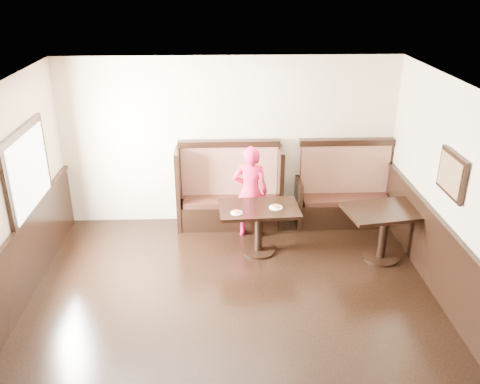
{
  "coord_description": "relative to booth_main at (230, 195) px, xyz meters",
  "views": [
    {
      "loc": [
        -0.13,
        -4.5,
        4.03
      ],
      "look_at": [
        0.14,
        2.35,
        1.0
      ],
      "focal_mm": 38.0,
      "sensor_mm": 36.0,
      "label": 1
    }
  ],
  "objects": [
    {
      "name": "pizza_plate_right",
      "position": [
        0.67,
        -1.0,
        0.24
      ],
      "size": [
        0.21,
        0.21,
        0.04
      ],
      "color": "white",
      "rests_on": "table_main"
    },
    {
      "name": "booth_neighbor",
      "position": [
        1.95,
        -0.0,
        -0.05
      ],
      "size": [
        1.65,
        0.72,
        1.45
      ],
      "color": "black",
      "rests_on": "ground"
    },
    {
      "name": "room_shell",
      "position": [
        -0.3,
        -3.01,
        0.14
      ],
      "size": [
        7.0,
        7.0,
        7.0
      ],
      "color": "beige",
      "rests_on": "ground"
    },
    {
      "name": "child",
      "position": [
        0.33,
        -0.43,
        0.24
      ],
      "size": [
        0.6,
        0.44,
        1.53
      ],
      "primitive_type": "imported",
      "rotation": [
        0.0,
        0.0,
        3.01
      ],
      "color": "#D01641",
      "rests_on": "ground"
    },
    {
      "name": "table_main",
      "position": [
        0.42,
        -0.97,
        0.05
      ],
      "size": [
        1.22,
        0.8,
        0.76
      ],
      "rotation": [
        0.0,
        0.0,
        0.05
      ],
      "color": "black",
      "rests_on": "ground"
    },
    {
      "name": "ground",
      "position": [
        0.0,
        -3.3,
        -0.53
      ],
      "size": [
        7.0,
        7.0,
        0.0
      ],
      "primitive_type": "plane",
      "color": "black",
      "rests_on": "ground"
    },
    {
      "name": "pizza_plate_left",
      "position": [
        0.08,
        -1.15,
        0.24
      ],
      "size": [
        0.18,
        0.18,
        0.03
      ],
      "color": "white",
      "rests_on": "table_main"
    },
    {
      "name": "table_neighbor",
      "position": [
        2.26,
        -1.24,
        0.08
      ],
      "size": [
        1.28,
        0.95,
        0.82
      ],
      "rotation": [
        0.0,
        0.0,
        0.17
      ],
      "color": "black",
      "rests_on": "ground"
    },
    {
      "name": "booth_main",
      "position": [
        0.0,
        0.0,
        0.0
      ],
      "size": [
        1.75,
        0.72,
        1.45
      ],
      "color": "black",
      "rests_on": "ground"
    }
  ]
}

